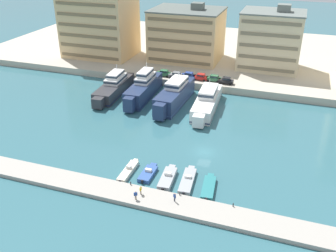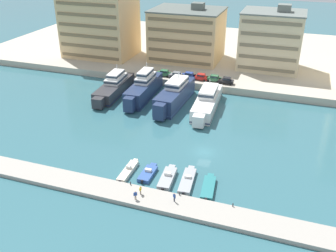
{
  "view_description": "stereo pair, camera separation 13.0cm",
  "coord_description": "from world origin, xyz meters",
  "px_view_note": "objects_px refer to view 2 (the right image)",
  "views": [
    {
      "loc": [
        13.76,
        -61.82,
        38.25
      ],
      "look_at": [
        -8.87,
        3.71,
        2.5
      ],
      "focal_mm": 40.0,
      "sensor_mm": 36.0,
      "label": 1
    },
    {
      "loc": [
        13.88,
        -61.78,
        38.25
      ],
      "look_at": [
        -8.87,
        3.71,
        2.5
      ],
      "focal_mm": 40.0,
      "sensor_mm": 36.0,
      "label": 2
    }
  ],
  "objects_px": {
    "motorboat_teal_center": "(208,187)",
    "motorboat_grey_center_left": "(187,180)",
    "car_green_center": "(214,78)",
    "yacht_navy_mid_left": "(175,95)",
    "yacht_navy_left": "(144,88)",
    "car_black_center_right": "(226,80)",
    "yacht_white_center_left": "(207,102)",
    "motorboat_cream_far_left": "(128,171)",
    "pedestrian_mid_deck": "(174,197)",
    "car_red_center_left": "(201,77)",
    "motorboat_grey_mid_left": "(168,178)",
    "car_blue_mid_left": "(189,75)",
    "car_grey_left": "(176,75)",
    "car_green_far_left": "(164,73)",
    "motorboat_blue_left": "(148,173)",
    "pedestrian_far_side": "(135,195)",
    "pedestrian_near_edge": "(140,189)",
    "yacht_charcoal_far_left": "(114,87)"
  },
  "relations": [
    {
      "from": "motorboat_blue_left",
      "to": "yacht_white_center_left",
      "type": "bearing_deg",
      "value": 84.34
    },
    {
      "from": "car_green_far_left",
      "to": "car_blue_mid_left",
      "type": "distance_m",
      "value": 7.24
    },
    {
      "from": "yacht_navy_left",
      "to": "motorboat_teal_center",
      "type": "bearing_deg",
      "value": -52.57
    },
    {
      "from": "pedestrian_far_side",
      "to": "motorboat_teal_center",
      "type": "bearing_deg",
      "value": 35.8
    },
    {
      "from": "car_black_center_right",
      "to": "pedestrian_near_edge",
      "type": "relative_size",
      "value": 2.64
    },
    {
      "from": "yacht_navy_mid_left",
      "to": "car_black_center_right",
      "type": "bearing_deg",
      "value": 52.77
    },
    {
      "from": "pedestrian_far_side",
      "to": "car_blue_mid_left",
      "type": "bearing_deg",
      "value": 97.3
    },
    {
      "from": "yacht_white_center_left",
      "to": "car_black_center_right",
      "type": "bearing_deg",
      "value": 81.8
    },
    {
      "from": "motorboat_grey_center_left",
      "to": "pedestrian_far_side",
      "type": "height_order",
      "value": "pedestrian_far_side"
    },
    {
      "from": "yacht_navy_mid_left",
      "to": "pedestrian_mid_deck",
      "type": "relative_size",
      "value": 13.14
    },
    {
      "from": "motorboat_grey_center_left",
      "to": "car_green_center",
      "type": "distance_m",
      "value": 45.36
    },
    {
      "from": "motorboat_teal_center",
      "to": "motorboat_grey_center_left",
      "type": "bearing_deg",
      "value": 168.93
    },
    {
      "from": "motorboat_grey_center_left",
      "to": "car_black_center_right",
      "type": "height_order",
      "value": "car_black_center_right"
    },
    {
      "from": "motorboat_blue_left",
      "to": "pedestrian_mid_deck",
      "type": "xyz_separation_m",
      "value": [
        6.99,
        -6.31,
        1.29
      ]
    },
    {
      "from": "motorboat_cream_far_left",
      "to": "pedestrian_mid_deck",
      "type": "xyz_separation_m",
      "value": [
        10.61,
        -5.77,
        1.25
      ]
    },
    {
      "from": "car_green_center",
      "to": "yacht_navy_mid_left",
      "type": "bearing_deg",
      "value": -115.36
    },
    {
      "from": "yacht_navy_left",
      "to": "yacht_white_center_left",
      "type": "height_order",
      "value": "yacht_navy_left"
    },
    {
      "from": "car_black_center_right",
      "to": "pedestrian_far_side",
      "type": "height_order",
      "value": "car_black_center_right"
    },
    {
      "from": "car_green_far_left",
      "to": "motorboat_teal_center",
      "type": "bearing_deg",
      "value": -61.98
    },
    {
      "from": "car_green_far_left",
      "to": "car_grey_left",
      "type": "distance_m",
      "value": 3.93
    },
    {
      "from": "yacht_navy_mid_left",
      "to": "car_red_center_left",
      "type": "xyz_separation_m",
      "value": [
        3.0,
        14.09,
        0.38
      ]
    },
    {
      "from": "motorboat_grey_mid_left",
      "to": "pedestrian_mid_deck",
      "type": "relative_size",
      "value": 4.69
    },
    {
      "from": "motorboat_blue_left",
      "to": "pedestrian_far_side",
      "type": "height_order",
      "value": "pedestrian_far_side"
    },
    {
      "from": "car_grey_left",
      "to": "pedestrian_far_side",
      "type": "height_order",
      "value": "car_grey_left"
    },
    {
      "from": "yacht_navy_left",
      "to": "yacht_navy_mid_left",
      "type": "bearing_deg",
      "value": -10.3
    },
    {
      "from": "yacht_navy_mid_left",
      "to": "motorboat_teal_center",
      "type": "relative_size",
      "value": 2.84
    },
    {
      "from": "yacht_charcoal_far_left",
      "to": "motorboat_teal_center",
      "type": "xyz_separation_m",
      "value": [
        33.79,
        -32.94,
        -1.62
      ]
    },
    {
      "from": "car_black_center_right",
      "to": "pedestrian_mid_deck",
      "type": "relative_size",
      "value": 2.57
    },
    {
      "from": "yacht_navy_mid_left",
      "to": "motorboat_cream_far_left",
      "type": "relative_size",
      "value": 2.79
    },
    {
      "from": "pedestrian_mid_deck",
      "to": "motorboat_grey_mid_left",
      "type": "bearing_deg",
      "value": 118.33
    },
    {
      "from": "yacht_white_center_left",
      "to": "car_green_center",
      "type": "distance_m",
      "value": 14.33
    },
    {
      "from": "motorboat_grey_mid_left",
      "to": "motorboat_teal_center",
      "type": "height_order",
      "value": "motorboat_grey_mid_left"
    },
    {
      "from": "yacht_navy_mid_left",
      "to": "yacht_charcoal_far_left",
      "type": "bearing_deg",
      "value": 175.21
    },
    {
      "from": "yacht_white_center_left",
      "to": "car_blue_mid_left",
      "type": "height_order",
      "value": "yacht_white_center_left"
    },
    {
      "from": "yacht_white_center_left",
      "to": "motorboat_blue_left",
      "type": "bearing_deg",
      "value": -95.66
    },
    {
      "from": "yacht_navy_left",
      "to": "car_black_center_right",
      "type": "height_order",
      "value": "yacht_navy_left"
    },
    {
      "from": "yacht_navy_mid_left",
      "to": "car_blue_mid_left",
      "type": "xyz_separation_m",
      "value": [
        -0.5,
        14.22,
        0.38
      ]
    },
    {
      "from": "car_red_center_left",
      "to": "pedestrian_far_side",
      "type": "distance_m",
      "value": 52.97
    },
    {
      "from": "car_grey_left",
      "to": "car_red_center_left",
      "type": "xyz_separation_m",
      "value": [
        6.84,
        0.79,
        0.0
      ]
    },
    {
      "from": "yacht_navy_left",
      "to": "motorboat_teal_center",
      "type": "relative_size",
      "value": 2.81
    },
    {
      "from": "car_red_center_left",
      "to": "pedestrian_mid_deck",
      "type": "bearing_deg",
      "value": -79.78
    },
    {
      "from": "car_blue_mid_left",
      "to": "car_green_center",
      "type": "distance_m",
      "value": 7.23
    },
    {
      "from": "car_grey_left",
      "to": "pedestrian_mid_deck",
      "type": "bearing_deg",
      "value": -72.34
    },
    {
      "from": "motorboat_grey_center_left",
      "to": "car_red_center_left",
      "type": "height_order",
      "value": "car_red_center_left"
    },
    {
      "from": "motorboat_grey_mid_left",
      "to": "car_black_center_right",
      "type": "distance_m",
      "value": 44.93
    },
    {
      "from": "yacht_charcoal_far_left",
      "to": "motorboat_cream_far_left",
      "type": "relative_size",
      "value": 2.82
    },
    {
      "from": "yacht_navy_mid_left",
      "to": "yacht_navy_left",
      "type": "bearing_deg",
      "value": 169.7
    },
    {
      "from": "yacht_charcoal_far_left",
      "to": "pedestrian_mid_deck",
      "type": "distance_m",
      "value": 48.76
    },
    {
      "from": "motorboat_grey_center_left",
      "to": "car_grey_left",
      "type": "xyz_separation_m",
      "value": [
        -16.34,
        44.02,
        2.52
      ]
    },
    {
      "from": "car_red_center_left",
      "to": "car_black_center_right",
      "type": "height_order",
      "value": "same"
    }
  ]
}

